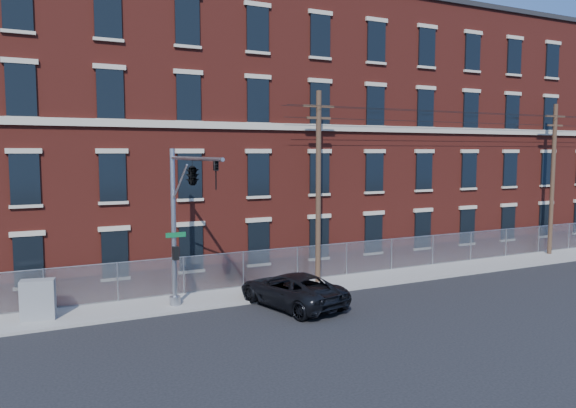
# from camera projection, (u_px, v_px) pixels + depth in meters

# --- Properties ---
(ground) EXTENTS (140.00, 140.00, 0.00)m
(ground) POSITION_uv_depth(u_px,v_px,m) (342.00, 316.00, 23.49)
(ground) COLOR black
(ground) RESTS_ON ground
(sidewalk) EXTENTS (65.00, 3.00, 0.12)m
(sidewalk) POSITION_uv_depth(u_px,v_px,m) (467.00, 267.00, 33.28)
(sidewalk) COLOR #989590
(sidewalk) RESTS_ON ground
(mill_building) EXTENTS (55.30, 14.32, 16.30)m
(mill_building) POSITION_uv_depth(u_px,v_px,m) (381.00, 136.00, 40.47)
(mill_building) COLOR maroon
(mill_building) RESTS_ON ground
(chain_link_fence) EXTENTS (59.06, 0.06, 1.85)m
(chain_link_fence) POSITION_uv_depth(u_px,v_px,m) (452.00, 247.00, 34.34)
(chain_link_fence) COLOR #A5A8AD
(chain_link_fence) RESTS_ON ground
(traffic_signal_mast) EXTENTS (0.90, 6.75, 7.00)m
(traffic_signal_mast) POSITION_uv_depth(u_px,v_px,m) (188.00, 191.00, 22.26)
(traffic_signal_mast) COLOR #9EA0A5
(traffic_signal_mast) RESTS_ON ground
(utility_pole_near) EXTENTS (1.80, 0.28, 10.00)m
(utility_pole_near) POSITION_uv_depth(u_px,v_px,m) (318.00, 183.00, 28.87)
(utility_pole_near) COLOR #4A3425
(utility_pole_near) RESTS_ON ground
(utility_pole_mid) EXTENTS (1.80, 0.28, 10.00)m
(utility_pole_mid) POSITION_uv_depth(u_px,v_px,m) (553.00, 176.00, 36.87)
(utility_pole_mid) COLOR #4A3425
(utility_pole_mid) RESTS_ON ground
(overhead_wires) EXTENTS (40.00, 0.62, 0.62)m
(overhead_wires) POSITION_uv_depth(u_px,v_px,m) (555.00, 119.00, 36.52)
(overhead_wires) COLOR black
(overhead_wires) RESTS_ON ground
(pickup_truck) EXTENTS (3.75, 5.98, 1.54)m
(pickup_truck) POSITION_uv_depth(u_px,v_px,m) (292.00, 290.00, 24.98)
(pickup_truck) COLOR black
(pickup_truck) RESTS_ON ground
(utility_cabinet) EXTENTS (1.42, 0.90, 1.65)m
(utility_cabinet) POSITION_uv_depth(u_px,v_px,m) (38.00, 300.00, 22.63)
(utility_cabinet) COLOR slate
(utility_cabinet) RESTS_ON sidewalk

